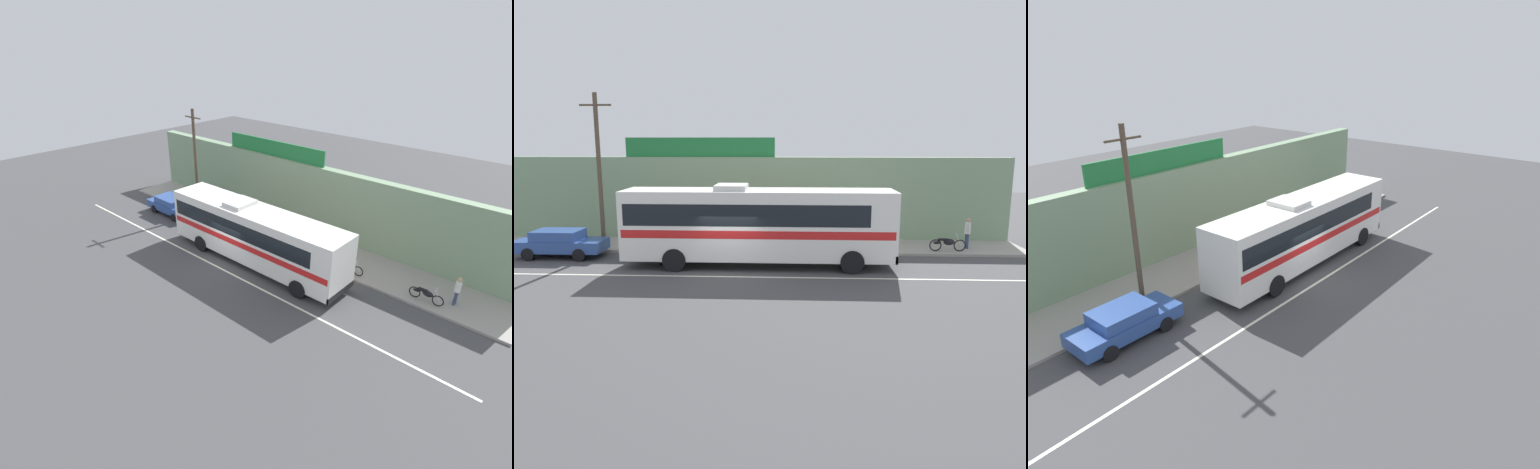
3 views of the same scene
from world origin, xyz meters
The scene contains 12 objects.
ground_plane centered at (0.00, 0.00, 0.00)m, with size 70.00×70.00×0.00m, color #444447.
sidewalk_slab centered at (0.00, 5.20, 0.07)m, with size 30.00×3.60×0.14m, color gray.
storefront_facade centered at (0.00, 7.35, 2.40)m, with size 30.00×0.70×4.80m, color gray.
storefront_billboard centered at (-2.57, 7.35, 5.35)m, with size 8.60×0.12×1.10m, color #1E7538.
road_center_stripe centered at (0.00, -0.80, 0.00)m, with size 30.00×0.14×0.01m, color silver.
intercity_bus centered at (1.16, 1.13, 2.07)m, with size 12.29×2.60×3.78m.
parked_car centered at (-8.77, 2.41, 0.74)m, with size 4.35×1.87×1.37m.
utility_pole centered at (-7.04, 3.66, 4.24)m, with size 1.60×0.22×7.93m.
motorcycle_blue centered at (6.19, 3.87, 0.57)m, with size 1.87×0.56×0.94m.
motorcycle_purple centered at (10.71, 4.04, 0.57)m, with size 1.84×0.56×0.94m.
pedestrian_far_right centered at (11.96, 4.80, 1.08)m, with size 0.30×0.48×1.62m.
pedestrian_near_shop centered at (3.25, 5.27, 1.11)m, with size 0.30×0.48×1.67m.
Camera 1 is at (16.22, -15.14, 12.89)m, focal length 28.84 mm.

